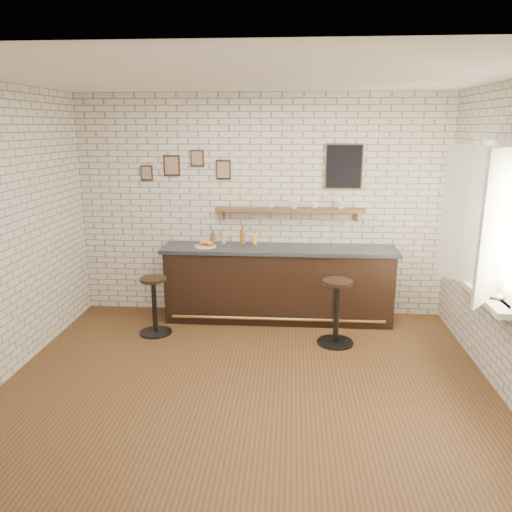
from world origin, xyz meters
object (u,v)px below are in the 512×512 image
Objects in this scene: bitters_bottle_white at (224,237)px; book_lower at (488,296)px; sandwich_plate at (206,246)px; bitters_bottle_amber at (243,236)px; bar_counter at (278,283)px; bar_stool_left at (154,304)px; shelf_cup_a at (271,205)px; book_upper at (487,293)px; shelf_cup_d at (341,205)px; condiment_bottle_yellow at (255,239)px; bitters_bottle_brown at (213,238)px; shelf_cup_c at (314,205)px; bar_stool_right at (337,310)px; ciabatta_sandwich at (206,244)px; shelf_cup_b at (294,205)px.

bitters_bottle_white is 3.38m from book_lower.
bitters_bottle_amber reaches higher than sandwich_plate.
bar_counter is 4.20× the size of bar_stool_left.
book_upper is (2.23, -1.77, -0.58)m from shelf_cup_a.
bar_stool_left is at bearing -152.50° from shelf_cup_d.
condiment_bottle_yellow is 0.23× the size of bar_stool_left.
condiment_bottle_yellow is at bearing -0.00° from bitters_bottle_brown.
shelf_cup_c is (0.46, 0.20, 1.04)m from bar_counter.
bitters_bottle_white reaches higher than sandwich_plate.
bitters_bottle_amber reaches higher than bitters_bottle_brown.
bar_stool_right is 1.49m from shelf_cup_c.
bar_stool_right is (2.27, -0.14, 0.03)m from bar_stool_left.
bar_stool_left is 2.45m from shelf_cup_c.
shelf_cup_c is 0.35m from shelf_cup_d.
book_lower reaches higher than bar_stool_right.
ciabatta_sandwich is 1.18× the size of bitters_bottle_brown.
book_upper is (1.30, -1.77, -0.59)m from shelf_cup_d.
bitters_bottle_white is at bearing 44.51° from bar_stool_left.
shelf_cup_b is at bearing 3.39° from condiment_bottle_yellow.
bitters_bottle_white is 0.26m from bitters_bottle_amber.
bitters_bottle_white is 0.97× the size of book_upper.
book_lower reaches higher than bar_stool_left.
book_lower is (3.03, -1.77, -0.14)m from bitters_bottle_brown.
bitters_bottle_brown is (-0.91, 0.17, 0.58)m from bar_counter.
bitters_bottle_brown is 0.25× the size of bar_stool_left.
bar_stool_right is (1.63, -0.92, -0.66)m from bitters_bottle_brown.
condiment_bottle_yellow is at bearing 176.04° from shelf_cup_a.
bitters_bottle_brown is at bearing 50.60° from bar_stool_left.
bar_counter is 28.01× the size of shelf_cup_d.
bar_counter is at bearing -27.06° from condiment_bottle_yellow.
sandwich_plate is 0.53m from bitters_bottle_amber.
bar_stool_right is (1.22, -0.92, -0.68)m from bitters_bottle_amber.
shelf_cup_d is (0.62, 0.00, -0.00)m from shelf_cup_b.
bar_stool_right is at bearing -158.85° from shelf_cup_c.
shelf_cup_c is at bearing 23.58° from bar_counter.
shelf_cup_c is at bearing -171.37° from shelf_cup_d.
ciabatta_sandwich is at bearing 157.31° from bar_stool_right.
book_lower is at bearing -35.82° from condiment_bottle_yellow.
shelf_cup_d reaches higher than bar_stool_right.
shelf_cup_d is (0.09, 0.95, 1.12)m from bar_stool_right.
shelf_cup_d is (1.78, 0.25, 0.50)m from ciabatta_sandwich.
sandwich_plate is at bearing -155.60° from bitters_bottle_amber.
sandwich_plate is at bearing -175.83° from book_upper.
sandwich_plate is at bearing 105.59° from shelf_cup_c.
ciabatta_sandwich reaches higher than bar_stool_left.
shelf_cup_a reaches higher than book_lower.
shelf_cup_c is at bearing 1.30° from bitters_bottle_brown.
bitters_bottle_brown is at bearing 73.68° from sandwich_plate.
shelf_cup_b is at bearing 118.98° from bar_stool_right.
bitters_bottle_white is 1.31m from bar_stool_left.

